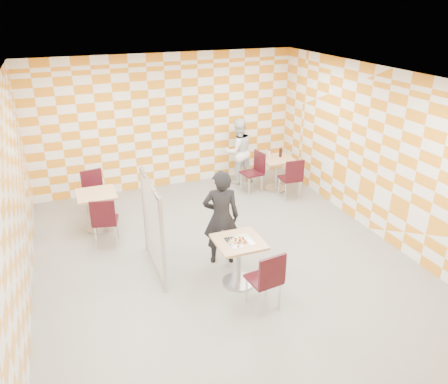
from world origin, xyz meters
The scene contains 15 objects.
room_shell centered at (0.00, 0.54, 1.50)m, with size 7.00×7.00×7.00m.
main_table centered at (-0.01, -0.70, 0.51)m, with size 0.70×0.70×0.75m.
second_table centered at (2.21, 2.35, 0.51)m, with size 0.70×0.70×0.75m.
empty_table centered at (-1.80, 1.84, 0.51)m, with size 0.70×0.70×0.75m.
chair_main_front centered at (0.12, -1.42, 0.54)m, with size 0.47×0.48×0.92m.
chair_second_front centered at (2.27, 1.74, 0.54)m, with size 0.45×0.46×0.92m.
chair_second_side centered at (1.71, 2.42, 0.54)m, with size 0.48×0.47×0.92m.
chair_empty_near centered at (-1.76, 1.16, 0.54)m, with size 0.51×0.51×0.92m.
chair_empty_far centered at (-1.79, 2.53, 0.54)m, with size 0.49×0.49×0.92m.
partition centered at (-1.12, 0.13, 0.79)m, with size 0.08×1.38×1.55m.
man_dark centered at (-0.03, -0.02, 0.81)m, with size 0.59×0.39×1.63m, color black.
man_white centered at (1.55, 3.05, 0.78)m, with size 0.76×0.59×1.55m, color white.
pizza_on_foil centered at (-0.01, -0.71, 0.77)m, with size 0.40×0.40×0.04m.
sport_bottle centered at (2.05, 2.45, 0.84)m, with size 0.06×0.06×0.20m.
soda_bottle centered at (2.33, 2.42, 0.85)m, with size 0.07×0.07×0.23m.
Camera 1 is at (-2.24, -5.86, 4.04)m, focal length 35.00 mm.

